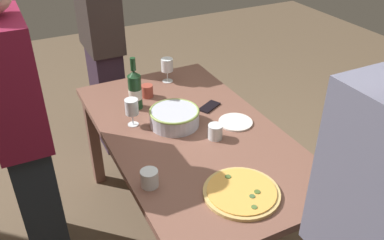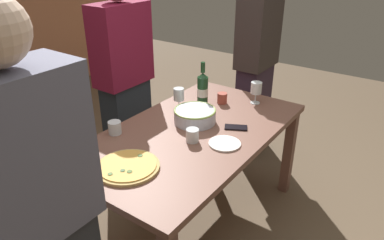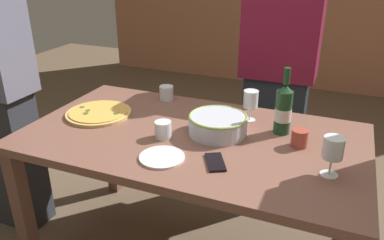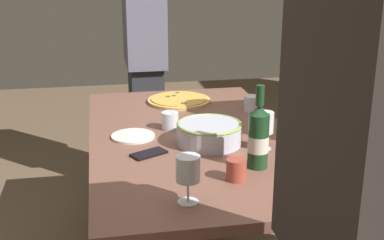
# 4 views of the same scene
# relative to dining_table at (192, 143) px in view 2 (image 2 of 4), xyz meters

# --- Properties ---
(ground_plane) EXTENTS (8.00, 8.00, 0.00)m
(ground_plane) POSITION_rel_dining_table_xyz_m (0.00, 0.00, -0.66)
(ground_plane) COLOR brown
(dining_table) EXTENTS (1.60, 0.90, 0.75)m
(dining_table) POSITION_rel_dining_table_xyz_m (0.00, 0.00, 0.00)
(dining_table) COLOR brown
(dining_table) RESTS_ON ground
(pizza) EXTENTS (0.34, 0.34, 0.02)m
(pizza) POSITION_rel_dining_table_xyz_m (-0.55, 0.03, 0.10)
(pizza) COLOR tan
(pizza) RESTS_ON dining_table
(serving_bowl) EXTENTS (0.28, 0.28, 0.09)m
(serving_bowl) POSITION_rel_dining_table_xyz_m (0.11, 0.05, 0.14)
(serving_bowl) COLOR silver
(serving_bowl) RESTS_ON dining_table
(wine_bottle) EXTENTS (0.08, 0.08, 0.32)m
(wine_bottle) POSITION_rel_dining_table_xyz_m (0.39, 0.18, 0.22)
(wine_bottle) COLOR #1B4122
(wine_bottle) RESTS_ON dining_table
(wine_glass_near_pizza) EXTENTS (0.07, 0.07, 0.16)m
(wine_glass_near_pizza) POSITION_rel_dining_table_xyz_m (0.21, 0.26, 0.20)
(wine_glass_near_pizza) COLOR white
(wine_glass_near_pizza) RESTS_ON dining_table
(wine_glass_by_bottle) EXTENTS (0.08, 0.08, 0.16)m
(wine_glass_by_bottle) POSITION_rel_dining_table_xyz_m (0.63, -0.13, 0.21)
(wine_glass_by_bottle) COLOR white
(wine_glass_by_bottle) RESTS_ON dining_table
(cup_amber) EXTENTS (0.08, 0.08, 0.08)m
(cup_amber) POSITION_rel_dining_table_xyz_m (-0.31, 0.37, 0.13)
(cup_amber) COLOR white
(cup_amber) RESTS_ON dining_table
(cup_ceramic) EXTENTS (0.08, 0.08, 0.08)m
(cup_ceramic) POSITION_rel_dining_table_xyz_m (-0.11, -0.08, 0.13)
(cup_ceramic) COLOR white
(cup_ceramic) RESTS_ON dining_table
(cup_spare) EXTENTS (0.07, 0.07, 0.08)m
(cup_spare) POSITION_rel_dining_table_xyz_m (0.49, 0.07, 0.13)
(cup_spare) COLOR #AA4637
(cup_spare) RESTS_ON dining_table
(side_plate) EXTENTS (0.19, 0.19, 0.01)m
(side_plate) POSITION_rel_dining_table_xyz_m (-0.03, -0.26, 0.10)
(side_plate) COLOR white
(side_plate) RESTS_ON dining_table
(cell_phone) EXTENTS (0.13, 0.16, 0.01)m
(cell_phone) POSITION_rel_dining_table_xyz_m (0.19, -0.21, 0.10)
(cell_phone) COLOR black
(cell_phone) RESTS_ON dining_table
(person_host) EXTENTS (0.46, 0.24, 1.71)m
(person_host) POSITION_rel_dining_table_xyz_m (-1.14, -0.10, 0.21)
(person_host) COLOR #2E3138
(person_host) RESTS_ON ground
(person_guest_left) EXTENTS (0.42, 0.24, 1.70)m
(person_guest_left) POSITION_rel_dining_table_xyz_m (1.19, 0.15, 0.21)
(person_guest_left) COLOR #312333
(person_guest_left) RESTS_ON ground
(person_guest_right) EXTENTS (0.45, 0.24, 1.66)m
(person_guest_right) POSITION_rel_dining_table_xyz_m (0.24, 0.83, 0.18)
(person_guest_right) COLOR #1F262E
(person_guest_right) RESTS_ON ground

